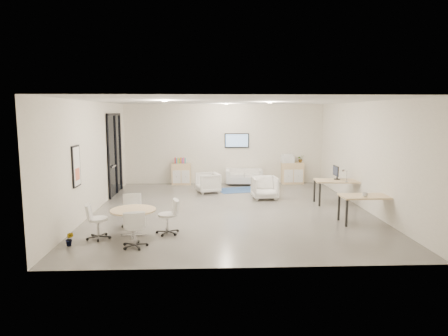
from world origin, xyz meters
The scene contains 21 objects.
room_shell centered at (0.00, 0.00, 1.60)m, with size 9.60×10.60×4.80m.
glass_door centered at (-3.95, 2.51, 1.50)m, with size 0.09×1.90×2.85m.
artwork centered at (-3.97, -1.60, 1.55)m, with size 0.05×0.54×1.04m.
wall_tv centered at (0.50, 4.46, 1.75)m, with size 0.98×0.06×0.58m.
ceiling_spots centered at (-0.20, 0.83, 3.18)m, with size 3.14×4.14×0.03m.
sideboard_left centered at (-1.74, 4.28, 0.43)m, with size 0.76×0.40×0.86m.
sideboard_right centered at (2.76, 4.26, 0.43)m, with size 0.87×0.42×0.87m.
books centered at (-1.78, 4.28, 0.97)m, with size 0.44×0.14×0.22m.
printer centered at (2.54, 4.27, 1.03)m, with size 0.51×0.43×0.35m.
loveseat centered at (0.78, 4.13, 0.30)m, with size 1.50×0.83×0.54m.
blue_rug centered at (0.52, 3.00, 0.01)m, with size 1.60×1.07×0.01m, color navy.
armchair_left centered at (-0.68, 2.59, 0.39)m, with size 0.76×0.71×0.78m, color silver.
armchair_right centered at (1.22, 1.45, 0.42)m, with size 0.81×0.76×0.83m, color silver.
desk_rear centered at (3.44, 0.63, 0.68)m, with size 1.52×0.87×0.76m.
desk_front centered at (3.49, -1.60, 0.66)m, with size 1.42×0.72×0.74m.
monitor centered at (3.40, 0.78, 0.99)m, with size 0.20×0.50×0.44m.
round_table centered at (-2.43, -2.46, 0.56)m, with size 1.06×1.06×0.64m.
meeting_chairs centered at (-2.43, -2.46, 0.41)m, with size 2.24×2.24×0.82m.
plant_cabinet centered at (3.08, 4.29, 0.98)m, with size 0.26×0.29×0.23m, color #3F7F3F.
plant_floor centered at (-3.70, -3.11, 0.07)m, with size 0.17×0.31×0.14m, color #3F7F3F.
cup centered at (3.34, -1.75, 0.80)m, with size 0.14×0.11×0.14m, color white.
Camera 1 is at (-0.69, -11.61, 2.89)m, focal length 32.00 mm.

